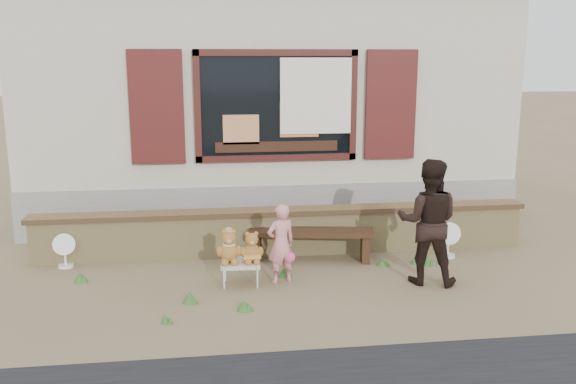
{
  "coord_description": "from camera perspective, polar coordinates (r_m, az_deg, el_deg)",
  "views": [
    {
      "loc": [
        -1.04,
        -7.37,
        2.79
      ],
      "look_at": [
        0.0,
        0.6,
        1.0
      ],
      "focal_mm": 38.0,
      "sensor_mm": 36.0,
      "label": 1
    }
  ],
  "objects": [
    {
      "name": "brick_wall",
      "position": [
        8.78,
        -0.34,
        -3.64
      ],
      "size": [
        7.1,
        0.36,
        0.67
      ],
      "color": "tan",
      "rests_on": "ground"
    },
    {
      "name": "teddy_bear_left",
      "position": [
        7.58,
        -5.54,
        -5.0
      ],
      "size": [
        0.33,
        0.29,
        0.43
      ],
      "primitive_type": null,
      "rotation": [
        0.0,
        0.0,
        -0.06
      ],
      "color": "brown",
      "rests_on": "folding_chair"
    },
    {
      "name": "grass_tufts",
      "position": [
        7.73,
        -1.48,
        -8.12
      ],
      "size": [
        4.94,
        1.63,
        0.14
      ],
      "color": "#345F26",
      "rests_on": "ground"
    },
    {
      "name": "ground",
      "position": [
        7.95,
        0.57,
        -8.0
      ],
      "size": [
        80.0,
        80.0,
        0.0
      ],
      "primitive_type": "plane",
      "color": "brown",
      "rests_on": "ground"
    },
    {
      "name": "fan_left",
      "position": [
        8.78,
        -20.17,
        -5.13
      ],
      "size": [
        0.3,
        0.2,
        0.48
      ],
      "rotation": [
        0.0,
        0.0,
        0.14
      ],
      "color": "white",
      "rests_on": "ground"
    },
    {
      "name": "shopfront",
      "position": [
        11.93,
        -2.46,
        8.74
      ],
      "size": [
        8.04,
        5.13,
        4.0
      ],
      "color": "gray",
      "rests_on": "ground"
    },
    {
      "name": "folding_chair",
      "position": [
        7.65,
        -4.45,
        -6.72
      ],
      "size": [
        0.51,
        0.46,
        0.3
      ],
      "rotation": [
        0.0,
        0.0,
        -0.06
      ],
      "color": "beige",
      "rests_on": "ground"
    },
    {
      "name": "teddy_bear_right",
      "position": [
        7.58,
        -3.41,
        -5.1
      ],
      "size": [
        0.3,
        0.27,
        0.4
      ],
      "primitive_type": null,
      "rotation": [
        0.0,
        0.0,
        -0.06
      ],
      "color": "brown",
      "rests_on": "folding_chair"
    },
    {
      "name": "bench",
      "position": [
        8.49,
        2.17,
        -4.34
      ],
      "size": [
        1.76,
        0.64,
        0.44
      ],
      "rotation": [
        0.0,
        0.0,
        -0.16
      ],
      "color": "black",
      "rests_on": "ground"
    },
    {
      "name": "adult",
      "position": [
        7.75,
        12.98,
        -2.73
      ],
      "size": [
        0.93,
        0.83,
        1.58
      ],
      "primitive_type": "imported",
      "rotation": [
        0.0,
        0.0,
        2.78
      ],
      "color": "black",
      "rests_on": "ground"
    },
    {
      "name": "child",
      "position": [
        7.62,
        -0.66,
        -4.86
      ],
      "size": [
        0.43,
        0.35,
        1.02
      ],
      "primitive_type": "imported",
      "rotation": [
        0.0,
        0.0,
        3.47
      ],
      "color": "pink",
      "rests_on": "ground"
    },
    {
      "name": "fan_right",
      "position": [
        8.94,
        14.76,
        -4.32
      ],
      "size": [
        0.32,
        0.22,
        0.52
      ],
      "rotation": [
        0.0,
        0.0,
        -0.02
      ],
      "color": "white",
      "rests_on": "ground"
    }
  ]
}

